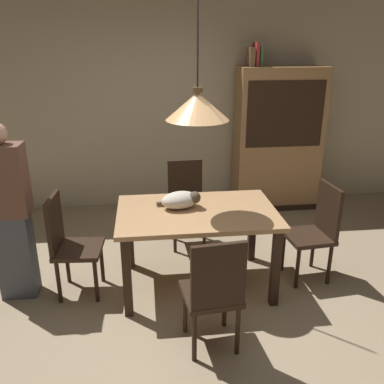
{
  "coord_description": "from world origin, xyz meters",
  "views": [
    {
      "loc": [
        -0.4,
        -2.78,
        2.17
      ],
      "look_at": [
        0.01,
        0.71,
        0.85
      ],
      "focal_mm": 38.32,
      "sensor_mm": 36.0,
      "label": 1
    }
  ],
  "objects_px": {
    "chair_right_side": "(316,228)",
    "book_brown_thick": "(250,57)",
    "book_green_slim": "(260,55)",
    "chair_far_back": "(186,199)",
    "dining_table": "(197,221)",
    "chair_left_side": "(69,241)",
    "pendant_lamp": "(197,106)",
    "book_red_tall": "(256,54)",
    "person_standing": "(9,214)",
    "chair_near_front": "(214,290)",
    "hutch_bookcase": "(277,142)",
    "cat_sleeping": "(181,200)"
  },
  "relations": [
    {
      "from": "cat_sleeping",
      "to": "chair_right_side",
      "type": "bearing_deg",
      "value": -3.15
    },
    {
      "from": "book_brown_thick",
      "to": "book_green_slim",
      "type": "xyz_separation_m",
      "value": [
        0.12,
        0.0,
        0.02
      ]
    },
    {
      "from": "chair_right_side",
      "to": "cat_sleeping",
      "type": "distance_m",
      "value": 1.3
    },
    {
      "from": "chair_near_front",
      "to": "hutch_bookcase",
      "type": "relative_size",
      "value": 0.5
    },
    {
      "from": "chair_right_side",
      "to": "person_standing",
      "type": "relative_size",
      "value": 0.6
    },
    {
      "from": "pendant_lamp",
      "to": "book_brown_thick",
      "type": "distance_m",
      "value": 2.03
    },
    {
      "from": "pendant_lamp",
      "to": "book_red_tall",
      "type": "relative_size",
      "value": 4.64
    },
    {
      "from": "chair_near_front",
      "to": "book_green_slim",
      "type": "relative_size",
      "value": 3.58
    },
    {
      "from": "chair_near_front",
      "to": "book_red_tall",
      "type": "relative_size",
      "value": 3.32
    },
    {
      "from": "chair_far_back",
      "to": "pendant_lamp",
      "type": "height_order",
      "value": "pendant_lamp"
    },
    {
      "from": "cat_sleeping",
      "to": "book_red_tall",
      "type": "xyz_separation_m",
      "value": [
        1.08,
        1.73,
        1.16
      ]
    },
    {
      "from": "book_brown_thick",
      "to": "chair_near_front",
      "type": "bearing_deg",
      "value": -108.01
    },
    {
      "from": "chair_near_front",
      "to": "book_brown_thick",
      "type": "height_order",
      "value": "book_brown_thick"
    },
    {
      "from": "pendant_lamp",
      "to": "hutch_bookcase",
      "type": "height_order",
      "value": "pendant_lamp"
    },
    {
      "from": "chair_far_back",
      "to": "person_standing",
      "type": "relative_size",
      "value": 0.6
    },
    {
      "from": "chair_left_side",
      "to": "pendant_lamp",
      "type": "relative_size",
      "value": 0.72
    },
    {
      "from": "pendant_lamp",
      "to": "chair_left_side",
      "type": "bearing_deg",
      "value": 179.73
    },
    {
      "from": "chair_right_side",
      "to": "pendant_lamp",
      "type": "xyz_separation_m",
      "value": [
        -1.13,
        -0.01,
        1.15
      ]
    },
    {
      "from": "dining_table",
      "to": "book_red_tall",
      "type": "relative_size",
      "value": 5.0
    },
    {
      "from": "chair_far_back",
      "to": "book_red_tall",
      "type": "xyz_separation_m",
      "value": [
        0.95,
        0.93,
        1.48
      ]
    },
    {
      "from": "dining_table",
      "to": "chair_right_side",
      "type": "bearing_deg",
      "value": 0.37
    },
    {
      "from": "pendant_lamp",
      "to": "book_red_tall",
      "type": "height_order",
      "value": "pendant_lamp"
    },
    {
      "from": "chair_right_side",
      "to": "chair_far_back",
      "type": "relative_size",
      "value": 1.0
    },
    {
      "from": "book_red_tall",
      "to": "book_green_slim",
      "type": "xyz_separation_m",
      "value": [
        0.05,
        0.0,
        -0.01
      ]
    },
    {
      "from": "chair_left_side",
      "to": "hutch_bookcase",
      "type": "height_order",
      "value": "hutch_bookcase"
    },
    {
      "from": "hutch_bookcase",
      "to": "book_brown_thick",
      "type": "bearing_deg",
      "value": 179.79
    },
    {
      "from": "dining_table",
      "to": "chair_left_side",
      "type": "relative_size",
      "value": 1.51
    },
    {
      "from": "book_brown_thick",
      "to": "person_standing",
      "type": "xyz_separation_m",
      "value": [
        -2.47,
        -1.78,
        -1.18
      ]
    },
    {
      "from": "cat_sleeping",
      "to": "book_green_slim",
      "type": "bearing_deg",
      "value": 56.92
    },
    {
      "from": "book_red_tall",
      "to": "dining_table",
      "type": "bearing_deg",
      "value": -117.68
    },
    {
      "from": "book_green_slim",
      "to": "hutch_bookcase",
      "type": "bearing_deg",
      "value": -0.28
    },
    {
      "from": "hutch_bookcase",
      "to": "cat_sleeping",
      "type": "bearing_deg",
      "value": -129.57
    },
    {
      "from": "hutch_bookcase",
      "to": "book_green_slim",
      "type": "xyz_separation_m",
      "value": [
        -0.3,
        0.0,
        1.09
      ]
    },
    {
      "from": "book_red_tall",
      "to": "chair_right_side",
      "type": "bearing_deg",
      "value": -84.31
    },
    {
      "from": "chair_right_side",
      "to": "book_brown_thick",
      "type": "height_order",
      "value": "book_brown_thick"
    },
    {
      "from": "dining_table",
      "to": "pendant_lamp",
      "type": "distance_m",
      "value": 1.01
    },
    {
      "from": "chair_near_front",
      "to": "person_standing",
      "type": "height_order",
      "value": "person_standing"
    },
    {
      "from": "hutch_bookcase",
      "to": "book_green_slim",
      "type": "bearing_deg",
      "value": 179.72
    },
    {
      "from": "cat_sleeping",
      "to": "hutch_bookcase",
      "type": "xyz_separation_m",
      "value": [
        1.43,
        1.73,
        0.06
      ]
    },
    {
      "from": "chair_right_side",
      "to": "person_standing",
      "type": "xyz_separation_m",
      "value": [
        -2.72,
        0.02,
        0.27
      ]
    },
    {
      "from": "dining_table",
      "to": "chair_right_side",
      "type": "distance_m",
      "value": 1.14
    },
    {
      "from": "chair_far_back",
      "to": "book_green_slim",
      "type": "bearing_deg",
      "value": 42.91
    },
    {
      "from": "chair_near_front",
      "to": "book_green_slim",
      "type": "bearing_deg",
      "value": 69.78
    },
    {
      "from": "person_standing",
      "to": "book_green_slim",
      "type": "bearing_deg",
      "value": 34.49
    },
    {
      "from": "cat_sleeping",
      "to": "pendant_lamp",
      "type": "relative_size",
      "value": 0.31
    },
    {
      "from": "book_green_slim",
      "to": "chair_far_back",
      "type": "bearing_deg",
      "value": -137.09
    },
    {
      "from": "hutch_bookcase",
      "to": "book_green_slim",
      "type": "distance_m",
      "value": 1.13
    },
    {
      "from": "dining_table",
      "to": "book_red_tall",
      "type": "height_order",
      "value": "book_red_tall"
    },
    {
      "from": "chair_left_side",
      "to": "book_brown_thick",
      "type": "relative_size",
      "value": 3.88
    },
    {
      "from": "book_green_slim",
      "to": "book_red_tall",
      "type": "bearing_deg",
      "value": 180.0
    }
  ]
}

